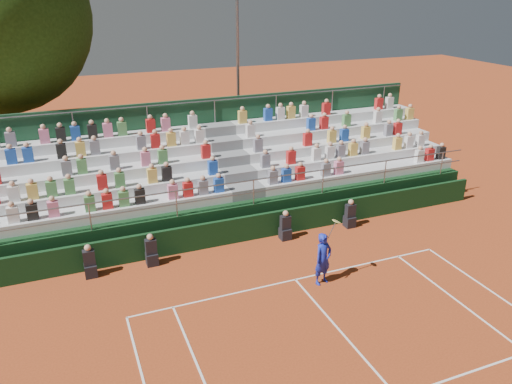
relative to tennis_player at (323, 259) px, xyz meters
name	(u,v)px	position (x,y,z in m)	size (l,w,h in m)	color
ground	(295,280)	(-0.73, 0.47, -0.89)	(90.00, 90.00, 0.00)	#A5401B
courtside_wall	(259,226)	(-0.73, 3.67, -0.39)	(20.00, 0.15, 1.00)	black
line_officials	(227,238)	(-2.17, 3.22, -0.41)	(10.39, 0.40, 1.19)	black
grandstand	(230,183)	(-0.74, 6.90, 0.19)	(20.00, 5.20, 4.40)	black
tennis_player	(323,259)	(0.00, 0.00, 0.00)	(0.90, 0.59, 2.22)	#1726AE
floodlight_mast	(238,65)	(1.86, 12.96, 4.29)	(0.60, 0.25, 8.98)	gray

